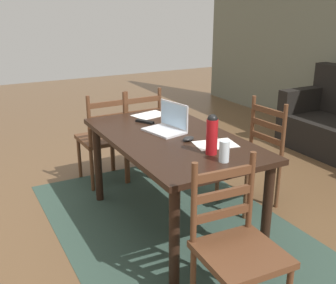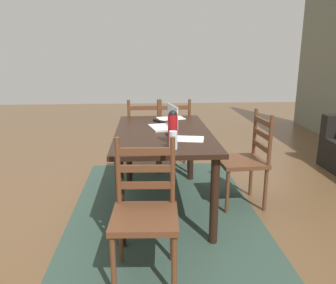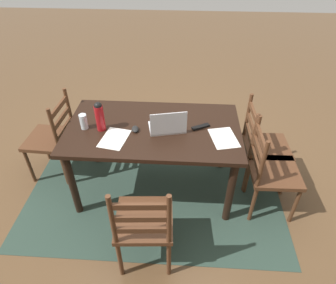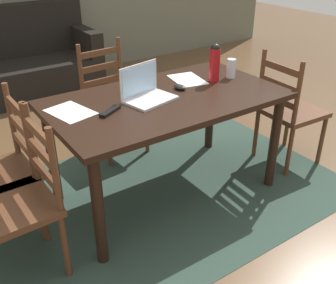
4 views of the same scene
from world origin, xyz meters
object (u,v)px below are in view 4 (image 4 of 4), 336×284
object	(u,v)px
chair_right_near	(289,111)
dining_table	(166,110)
drinking_glass	(231,68)
laptop	(145,91)
chair_left_far	(2,173)
chair_left_near	(19,203)
tv_remote	(110,111)
couch	(18,65)
computer_mouse	(180,87)
chair_far_head	(112,101)
water_bottle	(215,62)

from	to	relation	value
chair_right_near	dining_table	bearing A→B (deg)	170.69
dining_table	drinking_glass	size ratio (longest dim) A/B	11.21
dining_table	laptop	bearing A→B (deg)	161.03
dining_table	chair_right_near	world-z (taller)	chair_right_near
chair_right_near	chair_left_far	bearing A→B (deg)	170.61
chair_left_near	tv_remote	size ratio (longest dim) A/B	5.59
chair_left_near	chair_right_near	distance (m)	2.17
couch	drinking_glass	size ratio (longest dim) A/B	12.67
chair_left_near	chair_left_far	size ratio (longest dim) A/B	1.00
chair_left_near	computer_mouse	world-z (taller)	chair_left_near
tv_remote	chair_right_near	bearing A→B (deg)	-124.40
chair_left_far	computer_mouse	world-z (taller)	chair_left_far
chair_far_head	water_bottle	distance (m)	1.00
computer_mouse	drinking_glass	bearing A→B (deg)	-14.67
chair_left_far	tv_remote	xyz separation A→B (m)	(0.65, -0.20, 0.32)
chair_right_near	laptop	bearing A→B (deg)	169.58
chair_far_head	couch	xyz separation A→B (m)	(-0.29, 1.85, -0.11)
drinking_glass	dining_table	bearing A→B (deg)	-175.50
chair_left_far	laptop	world-z (taller)	laptop
chair_far_head	drinking_glass	distance (m)	1.06
couch	laptop	distance (m)	2.67
laptop	drinking_glass	bearing A→B (deg)	0.17
tv_remote	water_bottle	bearing A→B (deg)	-113.44
dining_table	chair_left_near	xyz separation A→B (m)	(-1.08, -0.18, -0.21)
chair_left_far	tv_remote	bearing A→B (deg)	-17.38
chair_left_far	water_bottle	world-z (taller)	water_bottle
chair_left_near	chair_left_far	distance (m)	0.36
chair_far_head	chair_left_far	bearing A→B (deg)	-149.38
chair_left_far	water_bottle	distance (m)	1.62
dining_table	chair_left_far	world-z (taller)	chair_left_far
chair_right_near	laptop	xyz separation A→B (m)	(-1.22, 0.22, 0.37)
chair_right_near	chair_left_near	bearing A→B (deg)	-179.98
laptop	couch	bearing A→B (deg)	93.44
dining_table	chair_far_head	distance (m)	0.85
tv_remote	chair_left_far	bearing A→B (deg)	44.03
drinking_glass	tv_remote	xyz separation A→B (m)	(-1.05, -0.07, -0.06)
chair_right_near	water_bottle	world-z (taller)	water_bottle
dining_table	computer_mouse	xyz separation A→B (m)	(0.16, 0.06, 0.11)
chair_right_near	laptop	distance (m)	1.29
chair_left_far	couch	distance (m)	2.61
chair_far_head	couch	distance (m)	1.88
chair_far_head	couch	world-z (taller)	couch
chair_far_head	chair_right_near	size ratio (longest dim) A/B	1.00
chair_far_head	laptop	world-z (taller)	laptop
chair_left_far	dining_table	bearing A→B (deg)	-9.46
chair_left_near	water_bottle	distance (m)	1.63
dining_table	chair_right_near	bearing A→B (deg)	-9.31
dining_table	drinking_glass	distance (m)	0.64
chair_far_head	chair_right_near	distance (m)	1.48
laptop	drinking_glass	xyz separation A→B (m)	(0.76, 0.00, 0.01)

